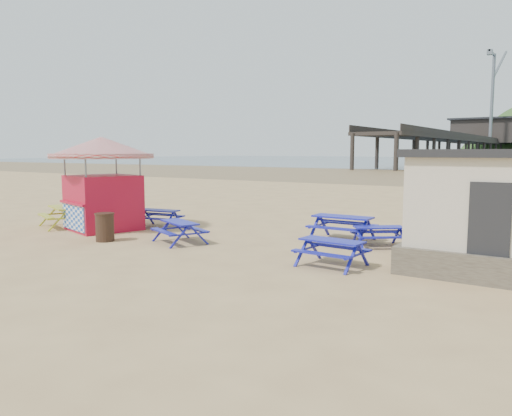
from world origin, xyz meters
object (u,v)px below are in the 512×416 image
Objects in this scene: picnic_table_blue_a at (159,218)px; ice_cream_kiosk at (102,171)px; picnic_table_yellow at (63,217)px; litter_bin at (105,227)px; picnic_table_blue_b at (342,228)px.

picnic_table_blue_a is 2.91m from ice_cream_kiosk.
picnic_table_blue_a is 0.77× the size of picnic_table_yellow.
picnic_table_blue_a is at bearing 68.44° from ice_cream_kiosk.
picnic_table_blue_a is 1.93× the size of litter_bin.
litter_bin is at bearing 5.75° from picnic_table_yellow.
picnic_table_yellow reaches higher than picnic_table_blue_a.
picnic_table_blue_b reaches higher than picnic_table_yellow.
picnic_table_blue_a is 3.91m from picnic_table_yellow.
picnic_table_blue_b is 8.25m from litter_bin.
picnic_table_blue_b is 11.37m from picnic_table_yellow.
picnic_table_blue_a is 0.92× the size of picnic_table_blue_b.
picnic_table_yellow is at bearing -155.80° from picnic_table_blue_a.
litter_bin is at bearing -22.51° from ice_cream_kiosk.
picnic_table_yellow is 0.48× the size of ice_cream_kiosk.
picnic_table_blue_b is 9.57m from ice_cream_kiosk.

